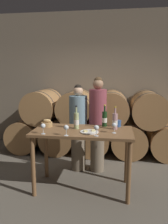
{
  "coord_description": "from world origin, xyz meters",
  "views": [
    {
      "loc": [
        0.48,
        -3.13,
        1.82
      ],
      "look_at": [
        0.0,
        0.14,
        1.2
      ],
      "focal_mm": 35.0,
      "sensor_mm": 36.0,
      "label": 1
    }
  ],
  "objects_px": {
    "tasting_table": "(83,139)",
    "wine_bottle_rose": "(115,121)",
    "wine_glass_center": "(96,128)",
    "wine_bottle_red": "(105,119)",
    "person_left": "(78,127)",
    "cheese_plate": "(89,132)",
    "bread_basket": "(47,124)",
    "wine_glass_right": "(114,125)",
    "blue_crock": "(117,123)",
    "wine_bottle_white": "(76,121)",
    "person_right": "(98,124)",
    "wine_glass_left": "(66,128)",
    "wine_glass_far_left": "(43,126)"
  },
  "relations": [
    {
      "from": "person_left",
      "to": "wine_glass_far_left",
      "type": "relative_size",
      "value": 10.58
    },
    {
      "from": "bread_basket",
      "to": "wine_bottle_rose",
      "type": "bearing_deg",
      "value": -0.56
    },
    {
      "from": "person_left",
      "to": "cheese_plate",
      "type": "relative_size",
      "value": 6.02
    },
    {
      "from": "tasting_table",
      "to": "bread_basket",
      "type": "relative_size",
      "value": 8.49
    },
    {
      "from": "wine_bottle_white",
      "to": "wine_bottle_rose",
      "type": "relative_size",
      "value": 1.02
    },
    {
      "from": "wine_glass_right",
      "to": "wine_glass_left",
      "type": "bearing_deg",
      "value": -160.87
    },
    {
      "from": "person_right",
      "to": "bread_basket",
      "type": "xyz_separation_m",
      "value": [
        -0.77,
        -0.55,
        0.11
      ]
    },
    {
      "from": "person_right",
      "to": "cheese_plate",
      "type": "relative_size",
      "value": 6.52
    },
    {
      "from": "person_right",
      "to": "blue_crock",
      "type": "bearing_deg",
      "value": -48.02
    },
    {
      "from": "wine_bottle_white",
      "to": "person_left",
      "type": "bearing_deg",
      "value": 97.21
    },
    {
      "from": "wine_bottle_rose",
      "to": "bread_basket",
      "type": "height_order",
      "value": "wine_bottle_rose"
    },
    {
      "from": "person_left",
      "to": "bread_basket",
      "type": "relative_size",
      "value": 9.12
    },
    {
      "from": "wine_bottle_rose",
      "to": "blue_crock",
      "type": "height_order",
      "value": "wine_bottle_rose"
    },
    {
      "from": "wine_glass_right",
      "to": "cheese_plate",
      "type": "bearing_deg",
      "value": -177.88
    },
    {
      "from": "cheese_plate",
      "to": "wine_glass_left",
      "type": "xyz_separation_m",
      "value": [
        -0.29,
        -0.21,
        0.1
      ]
    },
    {
      "from": "person_left",
      "to": "wine_glass_far_left",
      "type": "distance_m",
      "value": 1.05
    },
    {
      "from": "wine_bottle_red",
      "to": "wine_glass_left",
      "type": "height_order",
      "value": "wine_bottle_red"
    },
    {
      "from": "wine_bottle_red",
      "to": "wine_glass_center",
      "type": "bearing_deg",
      "value": -98.02
    },
    {
      "from": "tasting_table",
      "to": "bread_basket",
      "type": "distance_m",
      "value": 0.64
    },
    {
      "from": "cheese_plate",
      "to": "wine_glass_far_left",
      "type": "height_order",
      "value": "wine_glass_far_left"
    },
    {
      "from": "person_left",
      "to": "wine_glass_center",
      "type": "height_order",
      "value": "person_left"
    },
    {
      "from": "tasting_table",
      "to": "wine_glass_right",
      "type": "xyz_separation_m",
      "value": [
        0.47,
        -0.09,
        0.25
      ]
    },
    {
      "from": "tasting_table",
      "to": "bread_basket",
      "type": "xyz_separation_m",
      "value": [
        -0.6,
        0.14,
        0.19
      ]
    },
    {
      "from": "tasting_table",
      "to": "wine_glass_far_left",
      "type": "xyz_separation_m",
      "value": [
        -0.52,
        -0.28,
        0.25
      ]
    },
    {
      "from": "wine_bottle_red",
      "to": "wine_bottle_white",
      "type": "relative_size",
      "value": 0.98
    },
    {
      "from": "wine_bottle_rose",
      "to": "cheese_plate",
      "type": "height_order",
      "value": "wine_bottle_rose"
    },
    {
      "from": "wine_glass_center",
      "to": "wine_bottle_rose",
      "type": "bearing_deg",
      "value": 58.38
    },
    {
      "from": "wine_bottle_white",
      "to": "wine_glass_left",
      "type": "distance_m",
      "value": 0.39
    },
    {
      "from": "blue_crock",
      "to": "wine_bottle_white",
      "type": "bearing_deg",
      "value": -159.58
    },
    {
      "from": "person_left",
      "to": "bread_basket",
      "type": "height_order",
      "value": "person_left"
    },
    {
      "from": "tasting_table",
      "to": "wine_bottle_rose",
      "type": "bearing_deg",
      "value": 15.03
    },
    {
      "from": "wine_bottle_white",
      "to": "bread_basket",
      "type": "relative_size",
      "value": 2.05
    },
    {
      "from": "bread_basket",
      "to": "wine_glass_far_left",
      "type": "bearing_deg",
      "value": -79.07
    },
    {
      "from": "wine_glass_left",
      "to": "tasting_table",
      "type": "bearing_deg",
      "value": 60.5
    },
    {
      "from": "bread_basket",
      "to": "wine_glass_center",
      "type": "relative_size",
      "value": 1.16
    },
    {
      "from": "wine_bottle_rose",
      "to": "wine_glass_far_left",
      "type": "xyz_separation_m",
      "value": [
        -0.99,
        -0.41,
        -0.01
      ]
    },
    {
      "from": "wine_bottle_red",
      "to": "person_left",
      "type": "bearing_deg",
      "value": 141.48
    },
    {
      "from": "wine_glass_left",
      "to": "wine_glass_center",
      "type": "height_order",
      "value": "same"
    },
    {
      "from": "blue_crock",
      "to": "person_right",
      "type": "bearing_deg",
      "value": 131.98
    },
    {
      "from": "tasting_table",
      "to": "person_left",
      "type": "xyz_separation_m",
      "value": [
        -0.19,
        0.69,
        0.0
      ]
    },
    {
      "from": "wine_bottle_white",
      "to": "blue_crock",
      "type": "relative_size",
      "value": 2.96
    },
    {
      "from": "cheese_plate",
      "to": "blue_crock",
      "type": "bearing_deg",
      "value": 45.22
    },
    {
      "from": "wine_bottle_rose",
      "to": "bread_basket",
      "type": "distance_m",
      "value": 1.08
    },
    {
      "from": "wine_glass_center",
      "to": "wine_glass_right",
      "type": "relative_size",
      "value": 1.0
    },
    {
      "from": "bread_basket",
      "to": "person_right",
      "type": "bearing_deg",
      "value": 35.55
    },
    {
      "from": "wine_bottle_rose",
      "to": "cheese_plate",
      "type": "relative_size",
      "value": 1.33
    },
    {
      "from": "wine_bottle_rose",
      "to": "wine_glass_center",
      "type": "height_order",
      "value": "wine_bottle_rose"
    },
    {
      "from": "wine_bottle_rose",
      "to": "wine_glass_left",
      "type": "xyz_separation_m",
      "value": [
        -0.66,
        -0.44,
        -0.01
      ]
    },
    {
      "from": "blue_crock",
      "to": "bread_basket",
      "type": "distance_m",
      "value": 1.13
    },
    {
      "from": "person_right",
      "to": "wine_glass_left",
      "type": "xyz_separation_m",
      "value": [
        -0.35,
        -1.0,
        0.17
      ]
    }
  ]
}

